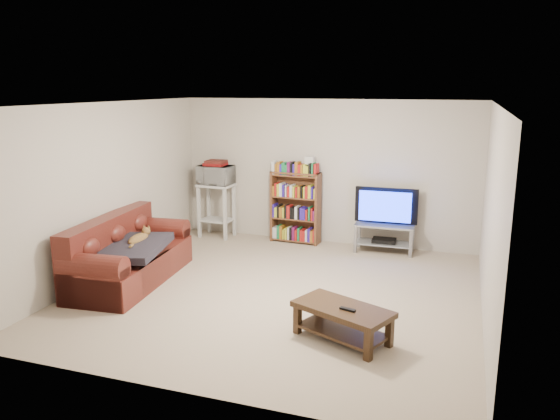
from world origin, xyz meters
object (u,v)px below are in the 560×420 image
at_px(coffee_table, 343,317).
at_px(tv_stand, 384,233).
at_px(bookshelf, 295,206).
at_px(sofa, 126,259).

xyz_separation_m(coffee_table, tv_stand, (-0.04, 3.25, 0.06)).
height_order(coffee_table, bookshelf, bookshelf).
relative_size(coffee_table, tv_stand, 1.23).
bearing_deg(tv_stand, coffee_table, -90.54).
bearing_deg(coffee_table, sofa, -170.68).
relative_size(tv_stand, bookshelf, 0.77).
xyz_separation_m(sofa, bookshelf, (1.63, 2.55, 0.31)).
height_order(sofa, bookshelf, bookshelf).
bearing_deg(tv_stand, sofa, -143.19).
bearing_deg(sofa, tv_stand, 32.72).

